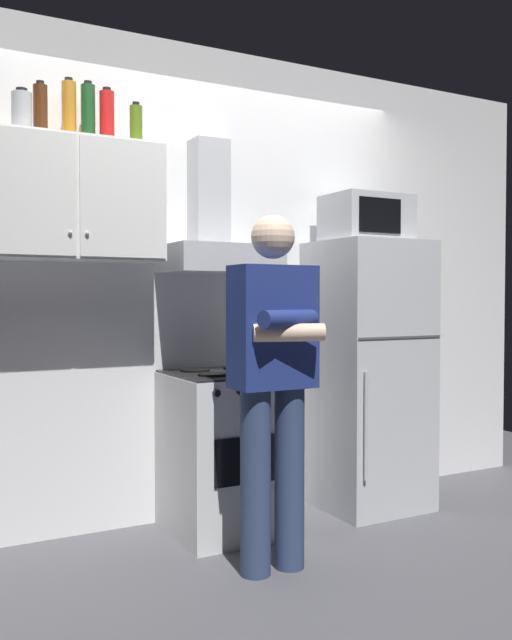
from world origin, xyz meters
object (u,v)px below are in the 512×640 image
microwave (366,219)px  bottle_canister_steel (22,112)px  range_hood (216,237)px  bottle_rum_dark (40,110)px  bottle_liquor_amber (69,111)px  cooking_pot (258,362)px  bottle_wine_green (88,113)px  refrigerator (367,374)px  bottle_soda_red (107,117)px  bottle_olive_oil (136,125)px  person_standing (273,377)px  upper_cabinet (70,200)px  stove_oven (226,451)px

microwave → bottle_canister_steel: (-1.98, 0.09, 0.41)m
range_hood → bottle_rum_dark: bearing=178.4°
range_hood → bottle_liquor_amber: 0.99m
cooking_pot → bottle_canister_steel: size_ratio=1.46×
range_hood → bottle_wine_green: (-0.69, 0.04, 0.60)m
bottle_wine_green → refrigerator: bearing=-5.9°
cooking_pot → bottle_soda_red: bottle_soda_red is taller
range_hood → bottle_olive_oil: bearing=-178.9°
range_hood → bottle_liquor_amber: size_ratio=2.42×
microwave → bottle_wine_green: bearing=174.8°
person_standing → bottle_olive_oil: bottle_olive_oil is taller
bottle_soda_red → person_standing: bearing=-54.1°
microwave → cooking_pot: size_ratio=1.58×
bottle_wine_green → bottle_rum_dark: bottle_wine_green is taller
refrigerator → microwave: microwave is taller
bottle_canister_steel → upper_cabinet: bearing=5.1°
upper_cabinet → range_hood: bearing=0.1°
bottle_canister_steel → person_standing: bearing=-36.1°
microwave → bottle_canister_steel: 2.02m
stove_oven → cooking_pot: size_ratio=2.87×
bottle_soda_red → bottle_olive_oil: 0.15m
stove_oven → person_standing: 0.77m
microwave → bottle_soda_red: 1.62m
cooking_pot → refrigerator: bearing=8.3°
range_hood → cooking_pot: size_ratio=2.46×
bottle_rum_dark → bottle_olive_oil: 0.48m
bottle_wine_green → bottle_soda_red: bearing=-9.7°
cooking_pot → bottle_canister_steel: bearing=169.0°
microwave → bottle_olive_oil: size_ratio=2.15×
upper_cabinet → bottle_liquor_amber: bottle_liquor_amber is taller
stove_oven → cooking_pot: bearing=-42.5°
upper_cabinet → cooking_pot: bearing=-14.7°
bottle_canister_steel → bottle_olive_oil: size_ratio=0.94×
cooking_pot → bottle_liquor_amber: size_ratio=0.98×
range_hood → microwave: range_hood is taller
bottle_wine_green → bottle_canister_steel: size_ratio=1.48×
stove_oven → range_hood: size_ratio=1.17×
stove_oven → person_standing: (-0.05, -0.61, 0.47)m
bottle_canister_steel → bottle_olive_oil: bearing=1.3°
person_standing → stove_oven: bearing=85.3°
upper_cabinet → bottle_liquor_amber: (0.01, 0.04, 0.45)m
bottle_soda_red → bottle_rum_dark: (-0.33, -0.00, -0.01)m
upper_cabinet → range_hood: range_hood is taller
person_standing → bottle_liquor_amber: bearing=134.0°
bottle_soda_red → cooking_pot: bearing=-20.5°
bottle_canister_steel → bottle_rum_dark: bearing=26.7°
bottle_rum_dark → bottle_olive_oil: bottle_rum_dark is taller
bottle_olive_oil → bottle_rum_dark: bearing=175.8°
range_hood → bottle_canister_steel: bottle_canister_steel is taller
microwave → cooking_pot: bearing=-170.4°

